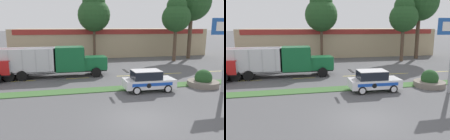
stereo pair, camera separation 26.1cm
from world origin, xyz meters
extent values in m
plane|color=#515154|center=(0.00, 0.00, 0.00)|extent=(600.00, 600.00, 0.00)
cube|color=#3D6633|center=(0.00, 6.54, 0.03)|extent=(120.00, 1.52, 0.06)
cube|color=yellow|center=(-8.24, 11.30, 0.00)|extent=(2.40, 0.14, 0.01)
cube|color=yellow|center=(-2.84, 11.30, 0.00)|extent=(2.40, 0.14, 0.01)
cube|color=yellow|center=(2.56, 11.30, 0.00)|extent=(2.40, 0.14, 0.01)
cube|color=yellow|center=(7.96, 11.30, 0.00)|extent=(2.40, 0.14, 0.01)
cube|color=yellow|center=(13.36, 11.30, 0.00)|extent=(2.40, 0.14, 0.01)
cube|color=#B7B7BC|center=(-9.27, 11.81, 1.42)|extent=(0.06, 1.65, 1.15)
cylinder|color=black|center=(-10.56, 12.96, 0.56)|extent=(1.12, 0.30, 1.12)
cube|color=black|center=(-5.44, 12.57, 0.60)|extent=(11.69, 1.34, 0.18)
cube|color=#146033|center=(-0.83, 12.57, 1.38)|extent=(2.48, 2.00, 1.38)
cube|color=#B7B7BC|center=(0.44, 12.57, 1.38)|extent=(0.06, 1.71, 1.17)
cube|color=#146033|center=(-3.54, 12.57, 1.94)|extent=(2.93, 2.44, 2.51)
cube|color=black|center=(-2.06, 12.57, 2.38)|extent=(0.04, 2.07, 1.13)
cylinder|color=silver|center=(-5.10, 11.78, 2.58)|extent=(0.14, 0.14, 1.28)
cube|color=silver|center=(-8.14, 12.57, 0.75)|extent=(6.28, 2.44, 0.12)
cube|color=silver|center=(-5.08, 12.57, 1.94)|extent=(0.16, 2.44, 2.38)
cube|color=silver|center=(-8.14, 11.43, 1.94)|extent=(6.28, 0.16, 2.38)
cube|color=silver|center=(-8.14, 13.71, 1.94)|extent=(6.28, 0.16, 2.38)
cube|color=#BCBCC1|center=(-9.40, 11.33, 1.94)|extent=(0.10, 0.04, 2.27)
cube|color=#BCBCC1|center=(-8.14, 11.33, 1.94)|extent=(0.10, 0.04, 2.27)
cube|color=#BCBCC1|center=(-6.89, 11.33, 1.94)|extent=(0.10, 0.04, 2.27)
cube|color=#BCBCC1|center=(-5.63, 11.33, 1.94)|extent=(0.10, 0.04, 2.27)
cylinder|color=black|center=(-0.83, 11.37, 0.51)|extent=(1.02, 0.30, 1.02)
cylinder|color=black|center=(-0.83, 13.77, 0.51)|extent=(1.02, 0.30, 1.02)
cylinder|color=black|center=(-10.69, 13.77, 0.51)|extent=(1.02, 0.30, 1.02)
cylinder|color=black|center=(-9.49, 11.37, 0.51)|extent=(1.02, 0.30, 1.02)
cylinder|color=black|center=(-9.49, 13.77, 0.51)|extent=(1.02, 0.30, 1.02)
cylinder|color=black|center=(-8.29, 11.37, 0.51)|extent=(1.02, 0.30, 1.02)
cylinder|color=black|center=(-8.29, 13.77, 0.51)|extent=(1.02, 0.30, 1.02)
cube|color=white|center=(2.67, 5.41, 0.69)|extent=(4.29, 1.88, 0.71)
cube|color=black|center=(2.41, 5.42, 1.39)|extent=(2.37, 1.62, 0.68)
cube|color=white|center=(2.41, 5.42, 1.75)|extent=(2.37, 1.62, 0.04)
cube|color=black|center=(0.64, 5.46, 1.79)|extent=(0.23, 1.43, 0.03)
cube|color=blue|center=(2.64, 4.51, 0.76)|extent=(3.39, 0.09, 0.25)
cylinder|color=black|center=(2.33, 4.52, 0.69)|extent=(0.39, 0.02, 0.39)
cylinder|color=black|center=(3.96, 4.53, 0.33)|extent=(0.67, 0.22, 0.66)
cylinder|color=silver|center=(3.96, 4.42, 0.33)|extent=(0.46, 0.02, 0.46)
cylinder|color=black|center=(4.00, 6.23, 0.33)|extent=(0.67, 0.22, 0.66)
cylinder|color=silver|center=(4.00, 6.33, 0.33)|extent=(0.46, 0.02, 0.46)
cylinder|color=black|center=(1.33, 4.59, 0.33)|extent=(0.67, 0.22, 0.66)
cylinder|color=silver|center=(1.33, 4.49, 0.33)|extent=(0.46, 0.02, 0.46)
cylinder|color=black|center=(1.37, 6.29, 0.33)|extent=(0.67, 0.22, 0.66)
cylinder|color=silver|center=(1.37, 6.40, 0.33)|extent=(0.46, 0.02, 0.46)
cylinder|color=slate|center=(8.04, 5.70, 0.24)|extent=(2.74, 2.74, 0.47)
sphere|color=#234C23|center=(8.04, 5.70, 0.77)|extent=(1.51, 1.51, 1.51)
cube|color=tan|center=(4.80, 31.12, 2.45)|extent=(34.68, 12.00, 4.90)
cube|color=maroon|center=(4.80, 25.07, 4.45)|extent=(32.95, 0.10, 0.80)
cylinder|color=brown|center=(12.78, 19.81, 2.73)|extent=(0.53, 0.53, 5.47)
sphere|color=#234C23|center=(12.78, 19.81, 6.65)|extent=(4.31, 4.31, 4.31)
sphere|color=#234C23|center=(12.78, 19.81, 8.38)|extent=(3.02, 3.02, 3.02)
cylinder|color=brown|center=(16.63, 21.96, 3.78)|extent=(0.63, 0.63, 7.56)
sphere|color=#234C23|center=(16.63, 21.96, 9.23)|extent=(6.07, 6.07, 6.07)
cylinder|color=brown|center=(0.86, 24.21, 2.84)|extent=(0.42, 0.42, 5.68)
sphere|color=#234C23|center=(0.86, 24.21, 7.11)|extent=(5.17, 5.17, 5.17)
sphere|color=#234C23|center=(0.86, 24.21, 9.18)|extent=(3.62, 3.62, 3.62)
camera|label=1|loc=(-4.26, -11.15, 5.29)|focal=35.00mm
camera|label=2|loc=(-4.01, -11.20, 5.29)|focal=35.00mm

